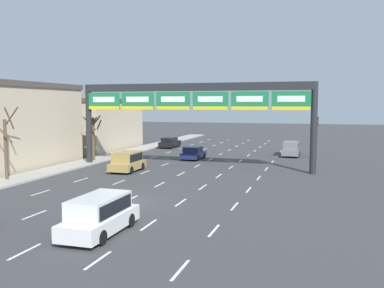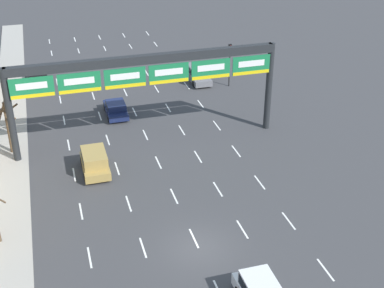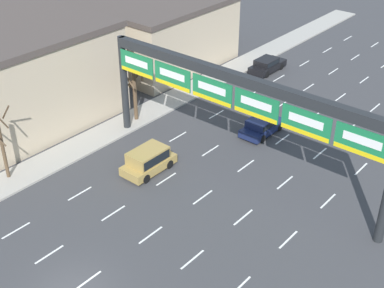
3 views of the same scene
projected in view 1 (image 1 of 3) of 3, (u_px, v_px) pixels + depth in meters
The scene contains 12 objects.
ground_plane at pixel (124, 203), 25.77m from camera, with size 220.00×220.00×0.00m, color #3D3D3F.
lane_dashes at pixel (190, 170), 38.63m from camera, with size 13.32×67.00×0.01m.
sign_gantry at pixel (192, 101), 38.85m from camera, with size 21.96×0.70×7.81m.
building_far at pixel (80, 124), 56.37m from camera, with size 12.53×13.35×6.60m.
car_navy at pixel (193, 152), 45.94m from camera, with size 1.87×4.10×1.39m.
car_black at pixel (170, 142), 58.26m from camera, with size 1.83×4.41×1.41m.
suv_grey at pixel (291, 148), 49.01m from camera, with size 1.89×4.84×1.62m.
suv_gold at pixel (127, 161), 37.57m from camera, with size 1.97×4.01×1.75m.
suv_white at pixel (100, 213), 19.42m from camera, with size 1.89×4.70×1.77m.
traffic_light_near_gantry at pixel (317, 129), 45.83m from camera, with size 0.30×0.35×4.58m.
tree_bare_closest at pixel (6, 144), 32.71m from camera, with size 1.50×1.69×5.58m.
tree_bare_second at pixel (93, 135), 43.86m from camera, with size 1.80×1.77×4.63m.
Camera 1 is at (11.29, -23.05, 5.92)m, focal length 40.00 mm.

